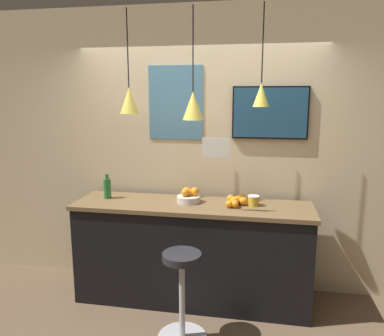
# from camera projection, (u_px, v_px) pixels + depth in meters

# --- Properties ---
(back_wall) EXTENTS (8.00, 0.06, 2.90)m
(back_wall) POSITION_uv_depth(u_px,v_px,m) (199.00, 150.00, 3.90)
(back_wall) COLOR beige
(back_wall) RESTS_ON ground_plane
(service_counter) EXTENTS (2.28, 0.61, 0.99)m
(service_counter) POSITION_uv_depth(u_px,v_px,m) (192.00, 252.00, 3.68)
(service_counter) COLOR black
(service_counter) RESTS_ON ground_plane
(bar_stool) EXTENTS (0.41, 0.41, 0.76)m
(bar_stool) POSITION_uv_depth(u_px,v_px,m) (182.00, 287.00, 3.07)
(bar_stool) COLOR #B7B7BC
(bar_stool) RESTS_ON ground_plane
(fruit_bowl) EXTENTS (0.23, 0.23, 0.15)m
(fruit_bowl) POSITION_uv_depth(u_px,v_px,m) (189.00, 196.00, 3.63)
(fruit_bowl) COLOR beige
(fruit_bowl) RESTS_ON service_counter
(orange_pile) EXTENTS (0.20, 0.29, 0.09)m
(orange_pile) POSITION_uv_depth(u_px,v_px,m) (236.00, 201.00, 3.54)
(orange_pile) COLOR orange
(orange_pile) RESTS_ON service_counter
(juice_bottle) EXTENTS (0.07, 0.07, 0.25)m
(juice_bottle) POSITION_uv_depth(u_px,v_px,m) (107.00, 188.00, 3.77)
(juice_bottle) COLOR #286B33
(juice_bottle) RESTS_ON service_counter
(spread_jar) EXTENTS (0.11, 0.11, 0.10)m
(spread_jar) POSITION_uv_depth(u_px,v_px,m) (253.00, 201.00, 3.52)
(spread_jar) COLOR gold
(spread_jar) RESTS_ON service_counter
(pendant_lamp_left) EXTENTS (0.18, 0.18, 0.96)m
(pendant_lamp_left) POSITION_uv_depth(u_px,v_px,m) (129.00, 100.00, 3.56)
(pendant_lamp_left) COLOR black
(pendant_lamp_middle) EXTENTS (0.19, 0.19, 1.01)m
(pendant_lamp_middle) POSITION_uv_depth(u_px,v_px,m) (193.00, 105.00, 3.45)
(pendant_lamp_middle) COLOR black
(pendant_lamp_right) EXTENTS (0.14, 0.14, 0.89)m
(pendant_lamp_right) POSITION_uv_depth(u_px,v_px,m) (261.00, 94.00, 3.33)
(pendant_lamp_right) COLOR black
(mounted_tv) EXTENTS (0.73, 0.04, 0.51)m
(mounted_tv) POSITION_uv_depth(u_px,v_px,m) (270.00, 113.00, 3.64)
(mounted_tv) COLOR black
(hanging_menu_board) EXTENTS (0.24, 0.01, 0.17)m
(hanging_menu_board) POSITION_uv_depth(u_px,v_px,m) (216.00, 148.00, 3.21)
(hanging_menu_board) COLOR white
(wall_poster) EXTENTS (0.56, 0.01, 0.74)m
(wall_poster) POSITION_uv_depth(u_px,v_px,m) (176.00, 103.00, 3.81)
(wall_poster) COLOR teal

